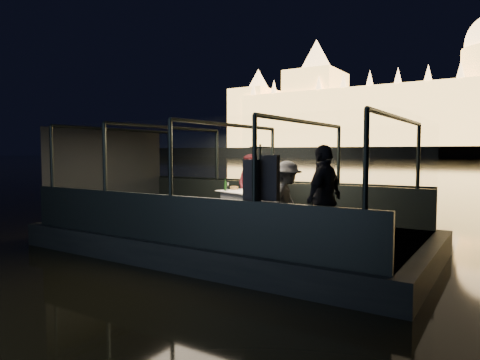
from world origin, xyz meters
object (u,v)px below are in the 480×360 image
Objects in this scene: chair_port_right at (274,204)px; person_man_maroon at (251,188)px; person_woman_coral at (271,190)px; chair_port_left at (253,201)px; dining_table_central at (250,207)px; passenger_stripe at (287,198)px; passenger_dark at (324,203)px; wine_bottle at (225,184)px; coat_stand at (260,200)px.

person_man_maroon is (-0.89, 0.41, 0.30)m from chair_port_right.
person_man_maroon is at bearing 152.91° from chair_port_right.
chair_port_right is 0.53× the size of person_woman_coral.
dining_table_central is at bearing -67.39° from chair_port_left.
passenger_stripe is at bearing -46.63° from person_woman_coral.
chair_port_right is at bearing -131.14° from passenger_dark.
person_man_maroon is 4.12m from passenger_dark.
dining_table_central is at bearing 14.45° from wine_bottle.
person_man_maroon is 3.35m from passenger_stripe.
wine_bottle is at bearing -108.49° from chair_port_left.
passenger_stripe reaches higher than person_woman_coral.
passenger_stripe reaches higher than dining_table_central.
passenger_stripe reaches higher than chair_port_right.
chair_port_right is at bearing 47.81° from dining_table_central.
passenger_dark is at bearing -44.02° from chair_port_left.
chair_port_right is at bearing -44.75° from person_woman_coral.
chair_port_left is 0.54× the size of passenger_dark.
chair_port_left is at bearing -126.00° from passenger_dark.
coat_stand is at bearing -68.65° from chair_port_right.
wine_bottle is (-0.60, -0.15, 0.53)m from dining_table_central.
coat_stand is at bearing -55.69° from dining_table_central.
chair_port_left is at bearing -46.57° from person_man_maroon.
passenger_dark is at bearing -113.56° from passenger_stripe.
passenger_stripe reaches higher than chair_port_left.
dining_table_central is at bearing 40.75° from passenger_stripe.
person_woman_coral is 3.68m from passenger_dark.
chair_port_left is (-0.34, 0.74, 0.06)m from dining_table_central.
wine_bottle is (-0.26, -0.89, 0.47)m from chair_port_left.
chair_port_right is (0.75, -0.29, 0.00)m from chair_port_left.
passenger_dark is (2.93, -2.62, 0.40)m from chair_port_left.
dining_table_central is at bearing -65.14° from person_man_maroon.
chair_port_right is 1.26m from wine_bottle.
passenger_dark is (2.47, -2.73, 0.10)m from person_woman_coral.
passenger_dark reaches higher than wine_bottle.
passenger_dark reaches higher than person_man_maroon.
chair_port_right is 2.51m from passenger_stripe.
person_man_maroon reaches higher than dining_table_central.
passenger_stripe is 0.84× the size of passenger_dark.
coat_stand reaches higher than passenger_stripe.
chair_port_left is at bearing 114.88° from dining_table_central.
chair_port_left reaches higher than dining_table_central.
coat_stand reaches higher than dining_table_central.
dining_table_central is 0.93m from person_woman_coral.
person_woman_coral is (-0.29, 0.40, 0.30)m from chair_port_right.
person_woman_coral is 1.25m from wine_bottle.
chair_port_left is 0.61× the size of person_woman_coral.
person_woman_coral is 0.88× the size of passenger_dark.
person_woman_coral is (0.46, 0.12, 0.30)m from chair_port_left.
passenger_stripe is 0.86m from passenger_dark.
chair_port_right is 0.47× the size of passenger_dark.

